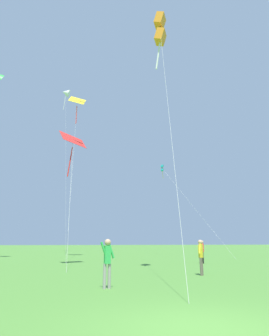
{
  "coord_description": "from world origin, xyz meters",
  "views": [
    {
      "loc": [
        -2.85,
        -5.44,
        1.57
      ],
      "look_at": [
        4.71,
        22.01,
        8.87
      ],
      "focal_mm": 31.18,
      "sensor_mm": 36.0,
      "label": 1
    }
  ],
  "objects_px": {
    "kite_teal_box": "(163,170)",
    "kite_orange_box": "(160,30)",
    "kite_yellow_diamond": "(77,106)",
    "kite_white_distant": "(66,93)",
    "person_far_back": "(107,258)",
    "person_child_small": "(201,254)",
    "person_with_spool": "(202,249)",
    "kite_red_high": "(72,146)"
  },
  "relations": [
    {
      "from": "kite_teal_box",
      "to": "person_far_back",
      "type": "height_order",
      "value": "kite_teal_box"
    },
    {
      "from": "person_far_back",
      "to": "kite_orange_box",
      "type": "bearing_deg",
      "value": 45.45
    },
    {
      "from": "kite_teal_box",
      "to": "person_child_small",
      "type": "relative_size",
      "value": 6.89
    },
    {
      "from": "kite_yellow_diamond",
      "to": "person_with_spool",
      "type": "height_order",
      "value": "kite_yellow_diamond"
    },
    {
      "from": "kite_red_high",
      "to": "kite_white_distant",
      "type": "bearing_deg",
      "value": 90.73
    },
    {
      "from": "kite_red_high",
      "to": "kite_white_distant",
      "type": "xyz_separation_m",
      "value": [
        -0.35,
        27.47,
        19.02
      ]
    },
    {
      "from": "kite_orange_box",
      "to": "person_far_back",
      "type": "bearing_deg",
      "value": -134.55
    },
    {
      "from": "kite_yellow_diamond",
      "to": "person_with_spool",
      "type": "distance_m",
      "value": 21.92
    },
    {
      "from": "person_far_back",
      "to": "person_child_small",
      "type": "xyz_separation_m",
      "value": [
        5.29,
        3.01,
        0.01
      ]
    },
    {
      "from": "person_child_small",
      "to": "person_with_spool",
      "type": "bearing_deg",
      "value": 61.38
    },
    {
      "from": "kite_white_distant",
      "to": "person_child_small",
      "type": "height_order",
      "value": "kite_white_distant"
    },
    {
      "from": "kite_yellow_diamond",
      "to": "kite_red_high",
      "type": "relative_size",
      "value": 1.92
    },
    {
      "from": "kite_orange_box",
      "to": "kite_teal_box",
      "type": "bearing_deg",
      "value": 68.78
    },
    {
      "from": "kite_red_high",
      "to": "kite_orange_box",
      "type": "height_order",
      "value": "kite_orange_box"
    },
    {
      "from": "person_far_back",
      "to": "kite_yellow_diamond",
      "type": "bearing_deg",
      "value": 90.37
    },
    {
      "from": "person_far_back",
      "to": "person_with_spool",
      "type": "height_order",
      "value": "person_with_spool"
    },
    {
      "from": "kite_white_distant",
      "to": "person_with_spool",
      "type": "relative_size",
      "value": 16.44
    },
    {
      "from": "kite_yellow_diamond",
      "to": "kite_red_high",
      "type": "xyz_separation_m",
      "value": [
        -0.8,
        -10.97,
        -8.63
      ]
    },
    {
      "from": "kite_yellow_diamond",
      "to": "kite_white_distant",
      "type": "xyz_separation_m",
      "value": [
        -1.16,
        16.5,
        10.39
      ]
    },
    {
      "from": "kite_teal_box",
      "to": "kite_orange_box",
      "type": "relative_size",
      "value": 0.75
    },
    {
      "from": "kite_white_distant",
      "to": "person_with_spool",
      "type": "height_order",
      "value": "kite_white_distant"
    },
    {
      "from": "kite_teal_box",
      "to": "kite_orange_box",
      "type": "bearing_deg",
      "value": -111.22
    },
    {
      "from": "kite_red_high",
      "to": "person_with_spool",
      "type": "height_order",
      "value": "kite_red_high"
    },
    {
      "from": "kite_yellow_diamond",
      "to": "person_with_spool",
      "type": "xyz_separation_m",
      "value": [
        9.62,
        -11.09,
        -16.28
      ]
    },
    {
      "from": "kite_yellow_diamond",
      "to": "person_far_back",
      "type": "relative_size",
      "value": 11.19
    },
    {
      "from": "kite_red_high",
      "to": "kite_yellow_diamond",
      "type": "bearing_deg",
      "value": 85.81
    },
    {
      "from": "kite_yellow_diamond",
      "to": "person_with_spool",
      "type": "relative_size",
      "value": 10.92
    },
    {
      "from": "kite_white_distant",
      "to": "person_far_back",
      "type": "bearing_deg",
      "value": -88.06
    },
    {
      "from": "kite_yellow_diamond",
      "to": "kite_red_high",
      "type": "bearing_deg",
      "value": -94.19
    },
    {
      "from": "kite_orange_box",
      "to": "person_with_spool",
      "type": "relative_size",
      "value": 8.97
    },
    {
      "from": "kite_orange_box",
      "to": "person_far_back",
      "type": "height_order",
      "value": "kite_orange_box"
    },
    {
      "from": "person_far_back",
      "to": "person_child_small",
      "type": "bearing_deg",
      "value": 29.66
    },
    {
      "from": "kite_orange_box",
      "to": "person_child_small",
      "type": "height_order",
      "value": "kite_orange_box"
    },
    {
      "from": "kite_red_high",
      "to": "kite_white_distant",
      "type": "distance_m",
      "value": 33.41
    },
    {
      "from": "kite_yellow_diamond",
      "to": "kite_orange_box",
      "type": "distance_m",
      "value": 18.63
    },
    {
      "from": "kite_yellow_diamond",
      "to": "kite_white_distant",
      "type": "relative_size",
      "value": 0.66
    },
    {
      "from": "kite_yellow_diamond",
      "to": "kite_red_high",
      "type": "distance_m",
      "value": 13.98
    },
    {
      "from": "kite_teal_box",
      "to": "person_with_spool",
      "type": "bearing_deg",
      "value": -99.53
    },
    {
      "from": "kite_teal_box",
      "to": "person_child_small",
      "type": "bearing_deg",
      "value": -106.79
    },
    {
      "from": "person_far_back",
      "to": "person_with_spool",
      "type": "bearing_deg",
      "value": 48.43
    },
    {
      "from": "person_with_spool",
      "to": "kite_yellow_diamond",
      "type": "bearing_deg",
      "value": 130.95
    },
    {
      "from": "kite_yellow_diamond",
      "to": "kite_teal_box",
      "type": "height_order",
      "value": "kite_yellow_diamond"
    }
  ]
}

